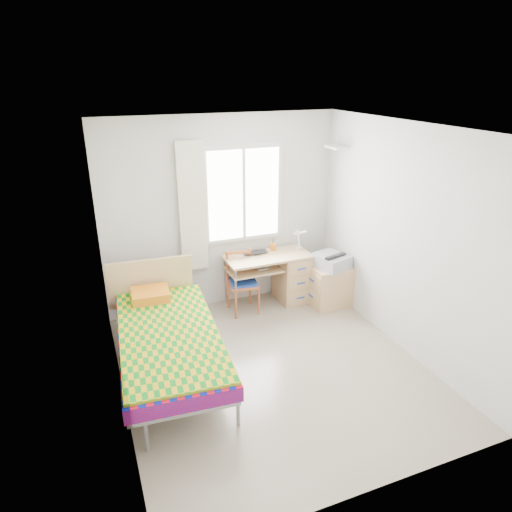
{
  "coord_description": "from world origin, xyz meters",
  "views": [
    {
      "loc": [
        -1.74,
        -3.87,
        3.08
      ],
      "look_at": [
        0.01,
        0.55,
        1.15
      ],
      "focal_mm": 32.0,
      "sensor_mm": 36.0,
      "label": 1
    }
  ],
  "objects": [
    {
      "name": "chair",
      "position": [
        0.15,
        1.42,
        0.48
      ],
      "size": [
        0.42,
        0.42,
        0.85
      ],
      "rotation": [
        0.0,
        0.0,
        -0.17
      ],
      "color": "#AE4421",
      "rests_on": "floor"
    },
    {
      "name": "task_lamp",
      "position": [
        0.97,
        1.39,
        0.96
      ],
      "size": [
        0.21,
        0.31,
        0.37
      ],
      "rotation": [
        0.0,
        0.0,
        -0.04
      ],
      "color": "white",
      "rests_on": "desk"
    },
    {
      "name": "wall_left",
      "position": [
        -1.6,
        0.0,
        1.3
      ],
      "size": [
        0.0,
        3.5,
        3.5
      ],
      "primitive_type": "plane",
      "rotation": [
        1.57,
        0.0,
        1.57
      ],
      "color": "silver",
      "rests_on": "ground"
    },
    {
      "name": "pen_cup",
      "position": [
        0.68,
        1.6,
        0.79
      ],
      "size": [
        0.09,
        0.09,
        0.1
      ],
      "primitive_type": "cylinder",
      "rotation": [
        0.0,
        0.0,
        -0.15
      ],
      "color": "orange",
      "rests_on": "desk"
    },
    {
      "name": "floating_shelf",
      "position": [
        1.49,
        1.4,
        2.15
      ],
      "size": [
        0.2,
        0.32,
        0.03
      ],
      "primitive_type": "cube",
      "color": "white",
      "rests_on": "wall_right"
    },
    {
      "name": "cabinet",
      "position": [
        1.33,
        1.11,
        0.29
      ],
      "size": [
        0.54,
        0.48,
        0.58
      ],
      "rotation": [
        0.0,
        0.0,
        0.01
      ],
      "color": "tan",
      "rests_on": "floor"
    },
    {
      "name": "ceiling",
      "position": [
        0.0,
        0.0,
        2.6
      ],
      "size": [
        3.5,
        3.5,
        0.0
      ],
      "primitive_type": "plane",
      "rotation": [
        3.14,
        0.0,
        0.0
      ],
      "color": "white",
      "rests_on": "wall_back"
    },
    {
      "name": "floor",
      "position": [
        0.0,
        0.0,
        0.0
      ],
      "size": [
        3.5,
        3.5,
        0.0
      ],
      "primitive_type": "plane",
      "color": "#BCAD93",
      "rests_on": "ground"
    },
    {
      "name": "wall_right",
      "position": [
        1.6,
        0.0,
        1.3
      ],
      "size": [
        0.0,
        3.5,
        3.5
      ],
      "primitive_type": "plane",
      "rotation": [
        1.57,
        0.0,
        -1.57
      ],
      "color": "silver",
      "rests_on": "ground"
    },
    {
      "name": "wall_back",
      "position": [
        0.0,
        1.75,
        1.3
      ],
      "size": [
        3.2,
        0.0,
        3.2
      ],
      "primitive_type": "plane",
      "rotation": [
        1.57,
        0.0,
        0.0
      ],
      "color": "silver",
      "rests_on": "ground"
    },
    {
      "name": "desk",
      "position": [
        0.85,
        1.44,
        0.4
      ],
      "size": [
        1.18,
        0.54,
        0.74
      ],
      "rotation": [
        0.0,
        0.0,
        0.0
      ],
      "color": "tan",
      "rests_on": "floor"
    },
    {
      "name": "bed",
      "position": [
        -1.07,
        0.38,
        0.46
      ],
      "size": [
        1.18,
        2.27,
        0.95
      ],
      "rotation": [
        0.0,
        0.0,
        -0.08
      ],
      "color": "gray",
      "rests_on": "floor"
    },
    {
      "name": "window",
      "position": [
        0.3,
        1.73,
        1.55
      ],
      "size": [
        1.1,
        0.04,
        1.3
      ],
      "color": "white",
      "rests_on": "wall_back"
    },
    {
      "name": "book",
      "position": [
        0.34,
        1.42,
        0.59
      ],
      "size": [
        0.22,
        0.27,
        0.02
      ],
      "primitive_type": "imported",
      "rotation": [
        0.0,
        0.0,
        0.23
      ],
      "color": "gray",
      "rests_on": "desk"
    },
    {
      "name": "laptop",
      "position": [
        0.4,
        1.52,
        0.75
      ],
      "size": [
        0.34,
        0.22,
        0.03
      ],
      "primitive_type": "imported",
      "rotation": [
        0.0,
        0.0,
        -0.0
      ],
      "color": "black",
      "rests_on": "desk"
    },
    {
      "name": "printer",
      "position": [
        1.33,
        1.08,
        0.68
      ],
      "size": [
        0.49,
        0.53,
        0.19
      ],
      "rotation": [
        0.0,
        0.0,
        0.27
      ],
      "color": "#A3A5AB",
      "rests_on": "cabinet"
    },
    {
      "name": "curtain",
      "position": [
        -0.42,
        1.68,
        1.45
      ],
      "size": [
        0.35,
        0.05,
        1.7
      ],
      "primitive_type": "cube",
      "color": "beige",
      "rests_on": "wall_back"
    }
  ]
}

